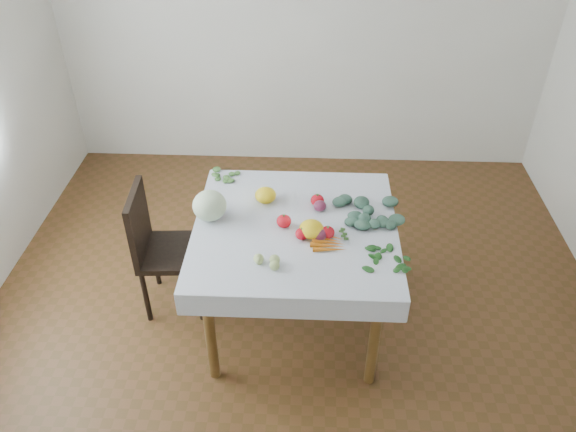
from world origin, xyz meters
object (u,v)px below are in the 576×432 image
Objects in this scene: table at (295,240)px; carrot_bunch at (327,242)px; cabbage at (210,206)px; heirloom_back at (266,195)px; chair at (158,243)px.

carrot_bunch is (0.18, -0.15, 0.12)m from table.
carrot_bunch is (0.66, -0.21, -0.07)m from cabbage.
cabbage is (-0.48, 0.05, 0.19)m from table.
carrot_bunch is at bearing -46.90° from heirloom_back.
heirloom_back reaches higher than carrot_bunch.
cabbage reaches higher than table.
chair is at bearing 166.73° from cabbage.
chair is at bearing 163.99° from carrot_bunch.
cabbage reaches higher than chair.
table is 1.17× the size of chair.
chair reaches higher than table.
chair is 0.51m from cabbage.
chair is 0.73m from heirloom_back.
heirloom_back is 0.52m from carrot_bunch.
heirloom_back is at bearing 128.61° from table.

